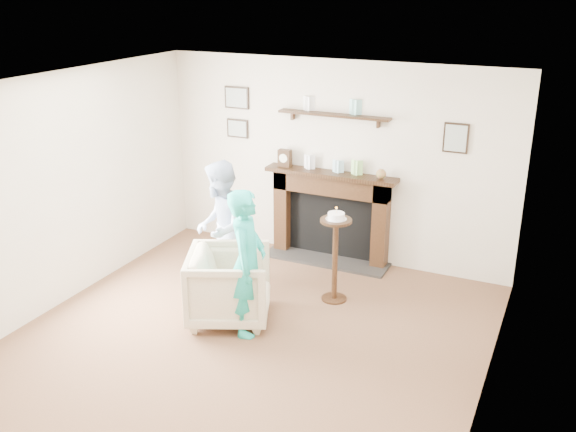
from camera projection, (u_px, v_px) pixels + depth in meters
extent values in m
plane|color=brown|center=(240.00, 348.00, 6.23)|extent=(5.00, 5.00, 0.00)
cube|color=beige|center=(334.00, 162.00, 7.93)|extent=(4.50, 0.04, 2.50)
cube|color=beige|center=(47.00, 196.00, 6.68)|extent=(0.04, 5.00, 2.50)
cube|color=beige|center=(493.00, 274.00, 4.91)|extent=(0.04, 5.00, 2.50)
cube|color=silver|center=(232.00, 90.00, 5.37)|extent=(4.50, 5.00, 0.04)
cube|color=black|center=(283.00, 210.00, 8.35)|extent=(0.18, 0.20, 1.10)
cube|color=black|center=(381.00, 225.00, 7.83)|extent=(0.18, 0.20, 1.10)
cube|color=black|center=(331.00, 185.00, 7.94)|extent=(1.50, 0.20, 0.24)
cube|color=black|center=(332.00, 225.00, 8.19)|extent=(1.14, 0.06, 0.86)
cube|color=#2A2725|center=(326.00, 260.00, 8.17)|extent=(1.60, 0.44, 0.03)
cube|color=black|center=(330.00, 174.00, 7.86)|extent=(1.68, 0.26, 0.05)
cube|color=black|center=(334.00, 115.00, 7.66)|extent=(1.40, 0.15, 0.03)
cube|color=black|center=(237.00, 98.00, 8.20)|extent=(0.34, 0.03, 0.28)
cube|color=black|center=(238.00, 128.00, 8.34)|extent=(0.30, 0.03, 0.24)
cube|color=black|center=(456.00, 138.00, 7.19)|extent=(0.28, 0.03, 0.34)
cube|color=black|center=(285.00, 158.00, 8.06)|extent=(0.16, 0.09, 0.22)
cylinder|color=silver|center=(283.00, 158.00, 8.01)|extent=(0.11, 0.01, 0.11)
sphere|color=green|center=(381.00, 174.00, 7.58)|extent=(0.12, 0.12, 0.12)
imported|color=tan|center=(231.00, 318.00, 6.79)|extent=(1.10, 1.09, 0.76)
imported|color=#A9BCD3|center=(223.00, 289.00, 7.44)|extent=(0.81, 0.90, 1.52)
imported|color=#1EAAA7|center=(249.00, 330.00, 6.57)|extent=(0.50, 0.63, 1.51)
cylinder|color=black|center=(334.00, 298.00, 7.19)|extent=(0.28, 0.28, 0.02)
cylinder|color=black|center=(335.00, 261.00, 7.03)|extent=(0.06, 0.06, 0.91)
cylinder|color=black|center=(336.00, 221.00, 6.87)|extent=(0.34, 0.34, 0.03)
cylinder|color=silver|center=(336.00, 219.00, 6.86)|extent=(0.23, 0.23, 0.01)
cylinder|color=white|center=(336.00, 216.00, 6.85)|extent=(0.18, 0.18, 0.07)
cylinder|color=beige|center=(336.00, 211.00, 6.83)|extent=(0.01, 0.01, 0.05)
sphere|color=orange|center=(336.00, 208.00, 6.82)|extent=(0.02, 0.02, 0.02)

